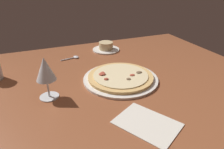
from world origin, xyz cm
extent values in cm
cube|color=brown|center=(0.00, 0.00, 2.00)|extent=(150.00, 110.00, 4.00)
cylinder|color=silver|center=(7.69, -1.76, 4.50)|extent=(33.82, 33.82, 1.00)
cylinder|color=tan|center=(7.69, -1.76, 5.60)|extent=(29.47, 29.47, 1.20)
cylinder|color=beige|center=(7.69, -1.76, 6.40)|extent=(24.76, 24.76, 0.40)
ellipsoid|color=#AD4733|center=(12.21, -4.32, 6.81)|extent=(2.39, 1.80, 0.42)
ellipsoid|color=#AD4733|center=(-0.25, 1.39, 6.97)|extent=(3.09, 2.56, 0.74)
ellipsoid|color=brown|center=(16.32, -2.97, 6.86)|extent=(2.83, 1.99, 0.53)
ellipsoid|color=#AD4733|center=(0.64, 2.78, 6.91)|extent=(1.85, 1.61, 0.63)
ellipsoid|color=#AD4733|center=(-0.41, -3.66, 6.91)|extent=(1.98, 1.76, 0.61)
ellipsoid|color=brown|center=(9.01, -7.05, 6.83)|extent=(1.94, 1.75, 0.46)
cylinder|color=silver|center=(15.41, 37.61, 4.40)|extent=(16.67, 16.67, 0.80)
cylinder|color=#D1B784|center=(15.41, 37.61, 7.03)|extent=(8.69, 8.69, 4.46)
cylinder|color=silver|center=(-24.14, -4.47, 4.20)|extent=(7.51, 7.51, 0.40)
cylinder|color=silver|center=(-24.14, -4.47, 8.11)|extent=(0.80, 0.80, 7.41)
cone|color=silver|center=(-24.14, -4.47, 16.29)|extent=(7.53, 7.53, 8.94)
cone|color=maroon|center=(-24.14, -4.47, 14.10)|extent=(3.47, 3.47, 4.58)
cube|color=silver|center=(3.16, -32.72, 4.15)|extent=(21.96, 24.02, 0.30)
ellipsoid|color=silver|center=(-4.96, 32.28, 4.50)|extent=(3.52, 4.47, 1.00)
cylinder|color=silver|center=(-9.46, 31.39, 4.35)|extent=(9.13, 2.46, 0.70)
camera|label=1|loc=(-27.09, -77.13, 48.20)|focal=33.05mm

